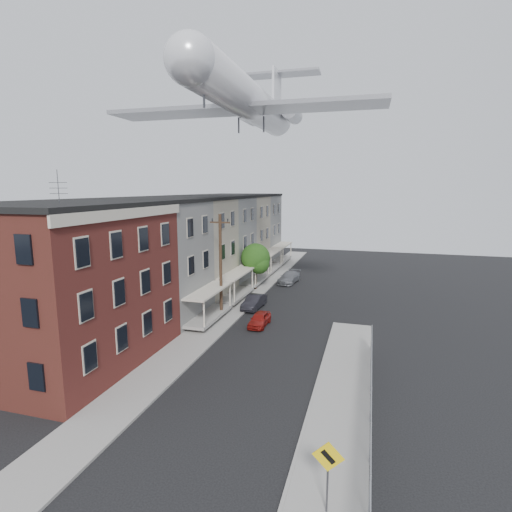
{
  "coord_description": "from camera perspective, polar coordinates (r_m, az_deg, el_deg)",
  "views": [
    {
      "loc": [
        6.63,
        -13.3,
        11.16
      ],
      "look_at": [
        -0.05,
        9.74,
        7.06
      ],
      "focal_mm": 28.0,
      "sensor_mm": 36.0,
      "label": 1
    }
  ],
  "objects": [
    {
      "name": "row_house_d",
      "position": [
        54.43,
        -3.91,
        3.32
      ],
      "size": [
        11.98,
        7.0,
        10.3
      ],
      "color": "slate",
      "rests_on": "ground"
    },
    {
      "name": "sidewalk_right",
      "position": [
        22.29,
        11.85,
        -20.38
      ],
      "size": [
        3.0,
        26.0,
        0.12
      ],
      "primitive_type": "cube",
      "color": "gray",
      "rests_on": "ground"
    },
    {
      "name": "row_house_c",
      "position": [
        47.96,
        -6.77,
        2.41
      ],
      "size": [
        11.98,
        7.0,
        10.3
      ],
      "color": "slate",
      "rests_on": "ground"
    },
    {
      "name": "curb_right",
      "position": [
        22.41,
        7.92,
        -20.05
      ],
      "size": [
        0.15,
        26.0,
        0.14
      ],
      "primitive_type": "cube",
      "color": "gray",
      "rests_on": "ground"
    },
    {
      "name": "curb_left",
      "position": [
        40.35,
        0.19,
        -6.25
      ],
      "size": [
        0.15,
        62.0,
        0.14
      ],
      "primitive_type": "cube",
      "color": "gray",
      "rests_on": "ground"
    },
    {
      "name": "street_tree",
      "position": [
        43.6,
        0.07,
        -0.48
      ],
      "size": [
        3.22,
        3.2,
        5.2
      ],
      "color": "black",
      "rests_on": "ground"
    },
    {
      "name": "chainlink_fence",
      "position": [
        20.94,
        16.07,
        -19.74
      ],
      "size": [
        0.06,
        18.06,
        1.9
      ],
      "color": "gray",
      "rests_on": "ground"
    },
    {
      "name": "sidewalk_left",
      "position": [
        40.76,
        -1.78,
        -6.1
      ],
      "size": [
        3.0,
        62.0,
        0.12
      ],
      "primitive_type": "cube",
      "color": "gray",
      "rests_on": "ground"
    },
    {
      "name": "ground",
      "position": [
        18.58,
        -9.28,
        -27.33
      ],
      "size": [
        120.0,
        120.0,
        0.0
      ],
      "primitive_type": "plane",
      "color": "black",
      "rests_on": "ground"
    },
    {
      "name": "airplane",
      "position": [
        38.46,
        -0.88,
        21.18
      ],
      "size": [
        23.99,
        27.38,
        7.98
      ],
      "color": "silver",
      "rests_on": "ground"
    },
    {
      "name": "car_far",
      "position": [
        47.67,
        4.75,
        -3.07
      ],
      "size": [
        2.38,
        4.7,
        1.31
      ],
      "primitive_type": "imported",
      "rotation": [
        0.0,
        0.0,
        -0.12
      ],
      "color": "slate",
      "rests_on": "ground"
    },
    {
      "name": "utility_pole",
      "position": [
        34.23,
        -5.07,
        -1.26
      ],
      "size": [
        1.8,
        0.26,
        9.0
      ],
      "color": "black",
      "rests_on": "ground"
    },
    {
      "name": "row_house_a",
      "position": [
        35.64,
        -15.55,
        -0.4
      ],
      "size": [
        11.98,
        7.0,
        10.3
      ],
      "color": "slate",
      "rests_on": "ground"
    },
    {
      "name": "warning_sign",
      "position": [
        15.42,
        10.23,
        -27.44
      ],
      "size": [
        1.1,
        0.11,
        2.8
      ],
      "color": "#515156",
      "rests_on": "ground"
    },
    {
      "name": "car_mid",
      "position": [
        37.59,
        -0.28,
        -6.56
      ],
      "size": [
        1.61,
        3.91,
        1.26
      ],
      "primitive_type": "imported",
      "rotation": [
        0.0,
        0.0,
        -0.07
      ],
      "color": "black",
      "rests_on": "ground"
    },
    {
      "name": "car_near",
      "position": [
        33.01,
        0.51,
        -9.03
      ],
      "size": [
        1.39,
        3.32,
        1.12
      ],
      "primitive_type": "imported",
      "rotation": [
        0.0,
        0.0,
        -0.02
      ],
      "color": "maroon",
      "rests_on": "ground"
    },
    {
      "name": "row_house_e",
      "position": [
        61.02,
        -1.65,
        4.02
      ],
      "size": [
        11.98,
        7.0,
        10.3
      ],
      "color": "slate",
      "rests_on": "ground"
    },
    {
      "name": "row_house_b",
      "position": [
        41.67,
        -10.51,
        1.22
      ],
      "size": [
        11.98,
        7.0,
        10.3
      ],
      "color": "slate",
      "rests_on": "ground"
    },
    {
      "name": "corner_building",
      "position": [
        28.2,
        -25.76,
        -3.56
      ],
      "size": [
        10.31,
        12.3,
        12.15
      ],
      "color": "#351910",
      "rests_on": "ground"
    }
  ]
}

